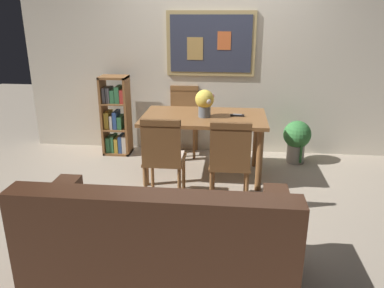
% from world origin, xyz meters
% --- Properties ---
extents(ground_plane, '(12.00, 12.00, 0.00)m').
position_xyz_m(ground_plane, '(0.00, 0.00, 0.00)').
color(ground_plane, tan).
extents(wall_back_with_painting, '(5.20, 0.14, 2.60)m').
position_xyz_m(wall_back_with_painting, '(-0.00, 1.41, 1.30)').
color(wall_back_with_painting, beige).
rests_on(wall_back_with_painting, ground_plane).
extents(dining_table, '(1.41, 0.86, 0.73)m').
position_xyz_m(dining_table, '(-0.09, 0.47, 0.63)').
color(dining_table, brown).
rests_on(dining_table, ground_plane).
extents(dining_chair_far_left, '(0.40, 0.41, 0.91)m').
position_xyz_m(dining_chair_far_left, '(-0.42, 1.24, 0.54)').
color(dining_chair_far_left, brown).
rests_on(dining_chair_far_left, ground_plane).
extents(dining_chair_near_left, '(0.40, 0.41, 0.91)m').
position_xyz_m(dining_chair_near_left, '(-0.44, -0.28, 0.54)').
color(dining_chair_near_left, brown).
rests_on(dining_chair_near_left, ground_plane).
extents(dining_chair_near_right, '(0.40, 0.41, 0.91)m').
position_xyz_m(dining_chair_near_right, '(0.22, -0.31, 0.54)').
color(dining_chair_near_right, brown).
rests_on(dining_chair_near_right, ground_plane).
extents(leather_couch, '(1.80, 0.84, 0.84)m').
position_xyz_m(leather_couch, '(-0.24, -1.51, 0.31)').
color(leather_couch, '#472819').
rests_on(leather_couch, ground_plane).
extents(bookshelf, '(0.36, 0.28, 1.07)m').
position_xyz_m(bookshelf, '(-1.33, 1.10, 0.49)').
color(bookshelf, brown).
rests_on(bookshelf, ground_plane).
extents(potted_ivy, '(0.35, 0.35, 0.55)m').
position_xyz_m(potted_ivy, '(1.07, 1.01, 0.32)').
color(potted_ivy, '#B2ADA3').
rests_on(potted_ivy, ground_plane).
extents(flower_vase, '(0.21, 0.21, 0.31)m').
position_xyz_m(flower_vase, '(-0.08, 0.42, 0.91)').
color(flower_vase, slate).
rests_on(flower_vase, dining_table).
extents(tv_remote, '(0.16, 0.05, 0.02)m').
position_xyz_m(tv_remote, '(0.29, 0.49, 0.75)').
color(tv_remote, black).
rests_on(tv_remote, dining_table).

